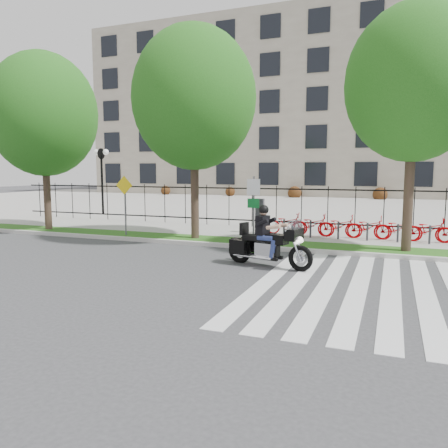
% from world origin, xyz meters
% --- Properties ---
extents(ground, '(120.00, 120.00, 0.00)m').
position_xyz_m(ground, '(0.00, 0.00, 0.00)').
color(ground, '#353537').
rests_on(ground, ground).
extents(curb, '(60.00, 0.20, 0.15)m').
position_xyz_m(curb, '(0.00, 4.10, 0.07)').
color(curb, '#BCB9B1').
rests_on(curb, ground).
extents(grass_verge, '(60.00, 1.50, 0.15)m').
position_xyz_m(grass_verge, '(0.00, 4.95, 0.07)').
color(grass_verge, '#184C13').
rests_on(grass_verge, ground).
extents(sidewalk, '(60.00, 3.50, 0.15)m').
position_xyz_m(sidewalk, '(0.00, 7.45, 0.07)').
color(sidewalk, '#9F9C95').
rests_on(sidewalk, ground).
extents(plaza, '(80.00, 34.00, 0.10)m').
position_xyz_m(plaza, '(0.00, 25.00, 0.05)').
color(plaza, '#9F9C95').
rests_on(plaza, ground).
extents(crosswalk_stripes, '(5.70, 8.00, 0.01)m').
position_xyz_m(crosswalk_stripes, '(4.83, 0.00, 0.01)').
color(crosswalk_stripes, silver).
rests_on(crosswalk_stripes, ground).
extents(iron_fence, '(30.00, 0.06, 2.00)m').
position_xyz_m(iron_fence, '(0.00, 9.20, 1.15)').
color(iron_fence, black).
rests_on(iron_fence, sidewalk).
extents(office_building, '(60.00, 21.90, 20.15)m').
position_xyz_m(office_building, '(0.00, 44.92, 9.97)').
color(office_building, gray).
rests_on(office_building, ground).
extents(lamp_post_left, '(1.06, 0.70, 4.25)m').
position_xyz_m(lamp_post_left, '(-12.00, 12.00, 3.21)').
color(lamp_post_left, black).
rests_on(lamp_post_left, ground).
extents(street_tree_0, '(4.85, 4.85, 8.03)m').
position_xyz_m(street_tree_0, '(-9.82, 4.95, 5.38)').
color(street_tree_0, '#38281E').
rests_on(street_tree_0, grass_verge).
extents(street_tree_1, '(4.86, 4.86, 8.31)m').
position_xyz_m(street_tree_1, '(-2.27, 4.95, 5.65)').
color(street_tree_1, '#38281E').
rests_on(street_tree_1, grass_verge).
extents(street_tree_2, '(4.45, 4.45, 8.10)m').
position_xyz_m(street_tree_2, '(5.63, 4.95, 5.67)').
color(street_tree_2, '#38281E').
rests_on(street_tree_2, grass_verge).
extents(bike_share_station, '(8.87, 0.85, 1.50)m').
position_xyz_m(bike_share_station, '(4.20, 7.20, 0.62)').
color(bike_share_station, '#2D2D33').
rests_on(bike_share_station, sidewalk).
extents(sign_pole_regulatory, '(0.50, 0.09, 2.50)m').
position_xyz_m(sign_pole_regulatory, '(0.31, 4.58, 1.74)').
color(sign_pole_regulatory, '#59595B').
rests_on(sign_pole_regulatory, grass_verge).
extents(sign_pole_warning, '(0.78, 0.09, 2.49)m').
position_xyz_m(sign_pole_warning, '(-5.33, 4.58, 1.74)').
color(sign_pole_warning, '#59595B').
rests_on(sign_pole_warning, grass_verge).
extents(motorcycle_rider, '(2.82, 1.26, 2.22)m').
position_xyz_m(motorcycle_rider, '(1.73, 1.50, 0.74)').
color(motorcycle_rider, black).
rests_on(motorcycle_rider, ground).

